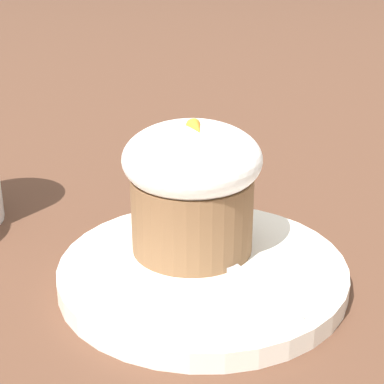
% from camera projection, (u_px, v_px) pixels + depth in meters
% --- Properties ---
extents(ground_plane, '(4.00, 4.00, 0.00)m').
position_uv_depth(ground_plane, '(203.00, 281.00, 0.47)').
color(ground_plane, '#513323').
extents(dessert_plate, '(0.21, 0.21, 0.01)m').
position_uv_depth(dessert_plate, '(203.00, 273.00, 0.46)').
color(dessert_plate, white).
rests_on(dessert_plate, ground_plane).
extents(carrot_cake, '(0.10, 0.10, 0.10)m').
position_uv_depth(carrot_cake, '(192.00, 185.00, 0.46)').
color(carrot_cake, brown).
rests_on(carrot_cake, dessert_plate).
extents(spoon, '(0.13, 0.05, 0.01)m').
position_uv_depth(spoon, '(216.00, 254.00, 0.47)').
color(spoon, '#B7B7BC').
rests_on(spoon, dessert_plate).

